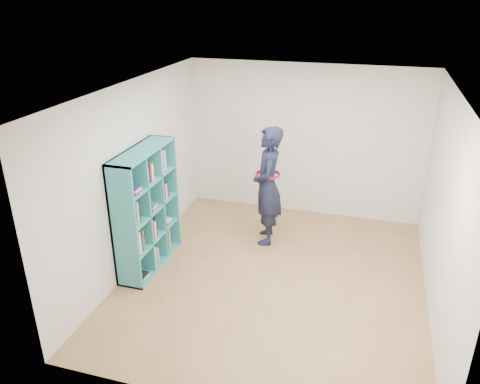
% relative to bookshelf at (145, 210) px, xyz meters
% --- Properties ---
extents(floor, '(4.50, 4.50, 0.00)m').
position_rel_bookshelf_xyz_m(floor, '(1.83, 0.11, -0.85)').
color(floor, olive).
rests_on(floor, ground).
extents(ceiling, '(4.50, 4.50, 0.00)m').
position_rel_bookshelf_xyz_m(ceiling, '(1.83, 0.11, 1.75)').
color(ceiling, white).
rests_on(ceiling, wall_back).
extents(wall_left, '(0.02, 4.50, 2.60)m').
position_rel_bookshelf_xyz_m(wall_left, '(-0.17, 0.11, 0.45)').
color(wall_left, silver).
rests_on(wall_left, floor).
extents(wall_right, '(0.02, 4.50, 2.60)m').
position_rel_bookshelf_xyz_m(wall_right, '(3.83, 0.11, 0.45)').
color(wall_right, silver).
rests_on(wall_right, floor).
extents(wall_back, '(4.00, 0.02, 2.60)m').
position_rel_bookshelf_xyz_m(wall_back, '(1.83, 2.36, 0.45)').
color(wall_back, silver).
rests_on(wall_back, floor).
extents(wall_front, '(4.00, 0.02, 2.60)m').
position_rel_bookshelf_xyz_m(wall_front, '(1.83, -2.14, 0.45)').
color(wall_front, silver).
rests_on(wall_front, floor).
extents(bookshelf, '(0.38, 1.30, 1.74)m').
position_rel_bookshelf_xyz_m(bookshelf, '(0.00, 0.00, 0.00)').
color(bookshelf, teal).
rests_on(bookshelf, floor).
extents(person, '(0.58, 0.76, 1.86)m').
position_rel_bookshelf_xyz_m(person, '(1.48, 1.15, 0.08)').
color(person, black).
rests_on(person, floor).
extents(smartphone, '(0.03, 0.10, 0.14)m').
position_rel_bookshelf_xyz_m(smartphone, '(1.32, 1.21, 0.20)').
color(smartphone, silver).
rests_on(smartphone, person).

